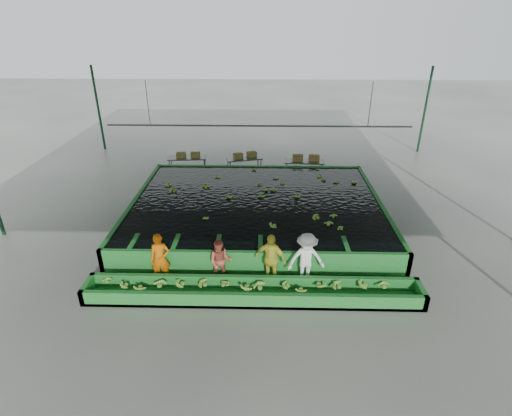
{
  "coord_description": "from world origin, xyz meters",
  "views": [
    {
      "loc": [
        0.33,
        -13.11,
        7.68
      ],
      "look_at": [
        0.0,
        0.5,
        1.0
      ],
      "focal_mm": 28.0,
      "sensor_mm": 36.0,
      "label": 1
    }
  ],
  "objects_px": {
    "packing_table_right": "(304,169)",
    "box_stack_left": "(188,157)",
    "worker_b": "(221,262)",
    "packing_table_left": "(188,165)",
    "flotation_tank": "(257,209)",
    "worker_d": "(306,259)",
    "worker_a": "(160,259)",
    "packing_table_mid": "(244,165)",
    "worker_c": "(270,259)",
    "box_stack_mid": "(245,158)",
    "box_stack_right": "(306,161)",
    "sorting_trough": "(253,292)"
  },
  "relations": [
    {
      "from": "sorting_trough",
      "to": "packing_table_right",
      "type": "bearing_deg",
      "value": 76.67
    },
    {
      "from": "packing_table_mid",
      "to": "box_stack_left",
      "type": "bearing_deg",
      "value": -176.37
    },
    {
      "from": "worker_d",
      "to": "packing_table_mid",
      "type": "xyz_separation_m",
      "value": [
        -2.39,
        9.59,
        -0.47
      ]
    },
    {
      "from": "worker_b",
      "to": "packing_table_right",
      "type": "xyz_separation_m",
      "value": [
        3.34,
        9.0,
        -0.29
      ]
    },
    {
      "from": "packing_table_right",
      "to": "box_stack_left",
      "type": "relative_size",
      "value": 1.65
    },
    {
      "from": "box_stack_mid",
      "to": "box_stack_right",
      "type": "height_order",
      "value": "box_stack_right"
    },
    {
      "from": "worker_d",
      "to": "packing_table_left",
      "type": "height_order",
      "value": "worker_d"
    },
    {
      "from": "worker_a",
      "to": "packing_table_left",
      "type": "distance_m",
      "value": 9.49
    },
    {
      "from": "packing_table_mid",
      "to": "box_stack_left",
      "type": "distance_m",
      "value": 2.95
    },
    {
      "from": "worker_a",
      "to": "worker_c",
      "type": "bearing_deg",
      "value": -10.04
    },
    {
      "from": "packing_table_left",
      "to": "packing_table_mid",
      "type": "distance_m",
      "value": 2.98
    },
    {
      "from": "worker_a",
      "to": "box_stack_right",
      "type": "height_order",
      "value": "worker_a"
    },
    {
      "from": "worker_d",
      "to": "worker_a",
      "type": "bearing_deg",
      "value": 171.46
    },
    {
      "from": "worker_c",
      "to": "worker_d",
      "type": "xyz_separation_m",
      "value": [
        1.1,
        0.0,
        0.02
      ]
    },
    {
      "from": "packing_table_left",
      "to": "box_stack_left",
      "type": "xyz_separation_m",
      "value": [
        0.08,
        -0.04,
        0.45
      ]
    },
    {
      "from": "worker_d",
      "to": "packing_table_mid",
      "type": "relative_size",
      "value": 0.97
    },
    {
      "from": "worker_c",
      "to": "packing_table_left",
      "type": "distance_m",
      "value": 10.38
    },
    {
      "from": "worker_b",
      "to": "packing_table_left",
      "type": "bearing_deg",
      "value": 105.33
    },
    {
      "from": "worker_d",
      "to": "packing_table_left",
      "type": "xyz_separation_m",
      "value": [
        -5.37,
        9.45,
        -0.43
      ]
    },
    {
      "from": "worker_a",
      "to": "packing_table_left",
      "type": "relative_size",
      "value": 0.84
    },
    {
      "from": "packing_table_right",
      "to": "box_stack_right",
      "type": "relative_size",
      "value": 1.5
    },
    {
      "from": "worker_a",
      "to": "box_stack_right",
      "type": "bearing_deg",
      "value": 49.53
    },
    {
      "from": "packing_table_mid",
      "to": "box_stack_left",
      "type": "height_order",
      "value": "box_stack_left"
    },
    {
      "from": "flotation_tank",
      "to": "worker_d",
      "type": "bearing_deg",
      "value": -69.32
    },
    {
      "from": "packing_table_left",
      "to": "worker_a",
      "type": "bearing_deg",
      "value": -84.8
    },
    {
      "from": "flotation_tank",
      "to": "worker_a",
      "type": "relative_size",
      "value": 6.0
    },
    {
      "from": "worker_c",
      "to": "packing_table_left",
      "type": "bearing_deg",
      "value": 135.66
    },
    {
      "from": "box_stack_mid",
      "to": "worker_b",
      "type": "bearing_deg",
      "value": -91.68
    },
    {
      "from": "worker_c",
      "to": "worker_d",
      "type": "height_order",
      "value": "worker_d"
    },
    {
      "from": "worker_c",
      "to": "box_stack_mid",
      "type": "relative_size",
      "value": 1.41
    },
    {
      "from": "packing_table_mid",
      "to": "packing_table_right",
      "type": "height_order",
      "value": "packing_table_right"
    },
    {
      "from": "worker_a",
      "to": "worker_b",
      "type": "height_order",
      "value": "worker_a"
    },
    {
      "from": "worker_b",
      "to": "packing_table_left",
      "type": "xyz_separation_m",
      "value": [
        -2.73,
        9.45,
        -0.3
      ]
    },
    {
      "from": "worker_b",
      "to": "packing_table_right",
      "type": "height_order",
      "value": "worker_b"
    },
    {
      "from": "packing_table_right",
      "to": "packing_table_mid",
      "type": "bearing_deg",
      "value": 169.21
    },
    {
      "from": "worker_a",
      "to": "packing_table_right",
      "type": "height_order",
      "value": "worker_a"
    },
    {
      "from": "worker_c",
      "to": "box_stack_left",
      "type": "xyz_separation_m",
      "value": [
        -4.19,
        9.41,
        0.04
      ]
    },
    {
      "from": "flotation_tank",
      "to": "packing_table_left",
      "type": "xyz_separation_m",
      "value": [
        -3.75,
        5.15,
        0.0
      ]
    },
    {
      "from": "box_stack_mid",
      "to": "packing_table_right",
      "type": "bearing_deg",
      "value": -12.09
    },
    {
      "from": "sorting_trough",
      "to": "box_stack_left",
      "type": "relative_size",
      "value": 8.22
    },
    {
      "from": "packing_table_mid",
      "to": "box_stack_mid",
      "type": "relative_size",
      "value": 1.49
    },
    {
      "from": "box_stack_mid",
      "to": "sorting_trough",
      "type": "bearing_deg",
      "value": -85.98
    },
    {
      "from": "sorting_trough",
      "to": "packing_table_mid",
      "type": "distance_m",
      "value": 10.42
    },
    {
      "from": "worker_b",
      "to": "packing_table_left",
      "type": "height_order",
      "value": "worker_b"
    },
    {
      "from": "packing_table_right",
      "to": "box_stack_right",
      "type": "distance_m",
      "value": 0.46
    },
    {
      "from": "worker_c",
      "to": "worker_d",
      "type": "relative_size",
      "value": 0.98
    },
    {
      "from": "worker_a",
      "to": "box_stack_mid",
      "type": "height_order",
      "value": "worker_a"
    },
    {
      "from": "worker_d",
      "to": "packing_table_mid",
      "type": "distance_m",
      "value": 9.9
    },
    {
      "from": "box_stack_left",
      "to": "box_stack_mid",
      "type": "xyz_separation_m",
      "value": [
        2.94,
        0.25,
        -0.07
      ]
    },
    {
      "from": "worker_b",
      "to": "box_stack_mid",
      "type": "distance_m",
      "value": 9.66
    }
  ]
}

